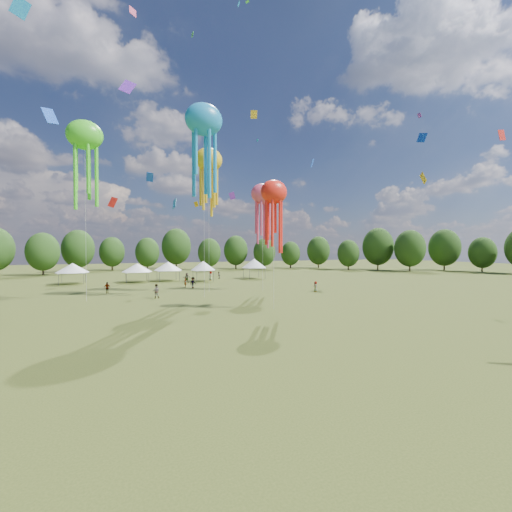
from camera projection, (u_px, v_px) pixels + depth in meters
name	position (u px, v px, depth m)	size (l,w,h in m)	color
ground	(420.00, 379.00, 16.85)	(300.00, 300.00, 0.00)	#384416
spectator_near	(156.00, 291.00, 44.28)	(0.92, 0.72, 1.90)	gray
spectators_far	(200.00, 280.00, 61.15)	(30.38, 28.09, 1.90)	gray
festival_tents	(168.00, 266.00, 67.54)	(41.55, 9.85, 4.44)	#47474C
show_kites	(197.00, 165.00, 45.69)	(29.12, 19.48, 26.38)	yellow
small_kites	(202.00, 116.00, 54.62)	(70.21, 67.03, 45.09)	yellow
treeline	(165.00, 249.00, 72.55)	(201.57, 95.24, 13.43)	#38281C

